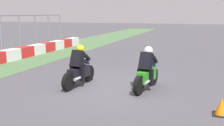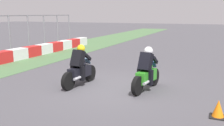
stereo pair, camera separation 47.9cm
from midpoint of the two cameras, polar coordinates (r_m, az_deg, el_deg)
name	(u,v)px [view 1 (the left image)]	position (r m, az deg, el deg)	size (l,w,h in m)	color
ground_plane	(112,87)	(9.31, -1.44, -5.42)	(120.00, 120.00, 0.00)	#49474C
rider_lane_a	(147,72)	(8.94, 6.20, -2.04)	(2.04, 0.60, 1.51)	black
rider_lane_b	(79,69)	(9.46, -8.78, -1.38)	(2.04, 0.56, 1.51)	black
traffic_cone	(221,107)	(7.28, 21.36, -9.17)	(0.40, 0.40, 0.47)	black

